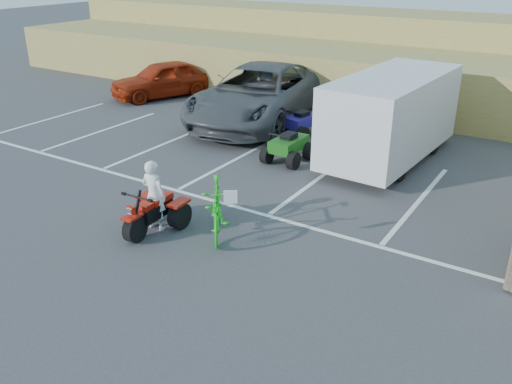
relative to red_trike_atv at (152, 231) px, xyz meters
The scene contains 11 objects.
ground 1.79m from the red_trike_atv, 14.11° to the right, with size 100.00×100.00×0.00m, color #3B3B3E.
parking_stripes 4.47m from the red_trike_atv, 54.36° to the left, with size 28.00×5.16×0.01m.
grass_embankment 15.21m from the red_trike_atv, 83.41° to the left, with size 40.00×8.50×3.10m.
red_trike_atv is the anchor object (origin of this frame).
rider 0.80m from the red_trike_atv, 93.16° to the left, with size 0.58×0.38×1.58m, color white.
green_dirt_bike 1.55m from the red_trike_atv, 27.94° to the left, with size 0.56×1.99×1.20m, color #14BF19.
grey_pickup 8.77m from the red_trike_atv, 106.62° to the left, with size 3.23×7.00×1.95m, color #424449.
red_car 12.16m from the red_trike_atv, 129.99° to the left, with size 1.73×4.30×1.47m, color #982108.
cargo_trailer 7.64m from the red_trike_atv, 68.37° to the left, with size 2.42×5.39×2.46m.
quad_atv_blue 7.68m from the red_trike_atv, 93.06° to the left, with size 1.04×1.40×0.91m, color navy, non-canonical shape.
quad_atv_green 5.35m from the red_trike_atv, 85.76° to the left, with size 1.08×1.44×0.94m, color #185513, non-canonical shape.
Camera 1 is at (5.72, -7.15, 5.53)m, focal length 38.00 mm.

